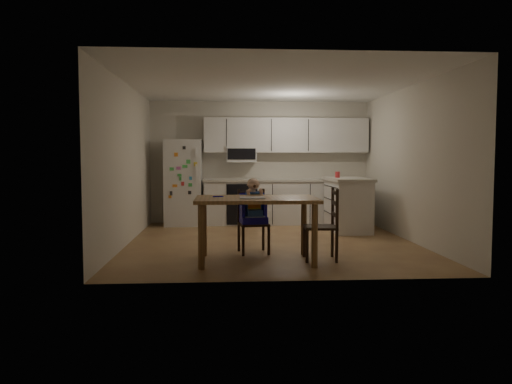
{
  "coord_description": "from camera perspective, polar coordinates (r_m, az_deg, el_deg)",
  "views": [
    {
      "loc": [
        -0.75,
        -7.85,
        1.36
      ],
      "look_at": [
        -0.3,
        -0.85,
        0.87
      ],
      "focal_mm": 35.0,
      "sensor_mm": 36.0,
      "label": 1
    }
  ],
  "objects": [
    {
      "name": "room",
      "position": [
        8.36,
        1.43,
        3.27
      ],
      "size": [
        4.52,
        5.01,
        2.51
      ],
      "color": "brown",
      "rests_on": "ground"
    },
    {
      "name": "refrigerator",
      "position": [
        10.04,
        -8.28,
        1.07
      ],
      "size": [
        0.72,
        0.7,
        1.7
      ],
      "primitive_type": "cube",
      "color": "silver",
      "rests_on": "ground"
    },
    {
      "name": "kitchen_run",
      "position": [
        10.18,
        3.35,
        1.3
      ],
      "size": [
        3.37,
        0.62,
        2.15
      ],
      "color": "silver",
      "rests_on": "ground"
    },
    {
      "name": "kitchen_island",
      "position": [
        9.36,
        10.43,
        -1.37
      ],
      "size": [
        0.69,
        1.32,
        0.97
      ],
      "color": "silver",
      "rests_on": "ground"
    },
    {
      "name": "red_cup",
      "position": [
        9.45,
        9.3,
        1.97
      ],
      "size": [
        0.09,
        0.09,
        0.11
      ],
      "primitive_type": "cylinder",
      "color": "red",
      "rests_on": "kitchen_island"
    },
    {
      "name": "dining_table",
      "position": [
        6.44,
        0.02,
        -1.64
      ],
      "size": [
        1.56,
        1.0,
        0.84
      ],
      "color": "brown",
      "rests_on": "ground"
    },
    {
      "name": "napkin",
      "position": [
        6.32,
        -0.42,
        -0.66
      ],
      "size": [
        0.32,
        0.27,
        0.01
      ],
      "primitive_type": "cube",
      "color": "#ACADB1",
      "rests_on": "dining_table"
    },
    {
      "name": "toddler_spoon",
      "position": [
        6.53,
        -4.44,
        -0.51
      ],
      "size": [
        0.12,
        0.06,
        0.02
      ],
      "primitive_type": "cylinder",
      "rotation": [
        0.0,
        1.57,
        0.35
      ],
      "color": "#1813BA",
      "rests_on": "dining_table"
    },
    {
      "name": "chair_booster",
      "position": [
        7.06,
        -0.36,
        -1.82
      ],
      "size": [
        0.45,
        0.45,
        1.06
      ],
      "rotation": [
        0.0,
        0.0,
        0.14
      ],
      "color": "black",
      "rests_on": "ground"
    },
    {
      "name": "chair_side",
      "position": [
        6.64,
        8.17,
        -3.14
      ],
      "size": [
        0.45,
        0.45,
        0.95
      ],
      "rotation": [
        0.0,
        0.0,
        -1.64
      ],
      "color": "black",
      "rests_on": "ground"
    }
  ]
}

